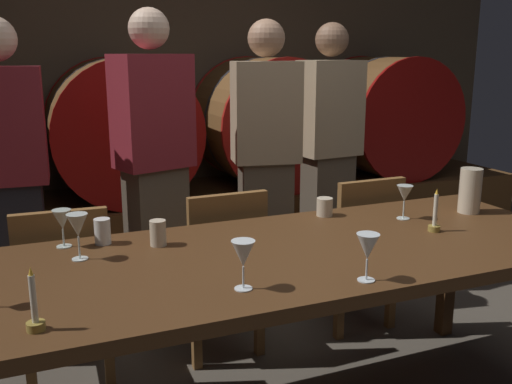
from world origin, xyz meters
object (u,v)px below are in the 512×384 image
at_px(wine_barrel_far_right, 384,117).
at_px(chair_center, 221,264).
at_px(chair_left, 64,288).
at_px(guest_center_left, 155,175).
at_px(guest_far_left, 9,192).
at_px(wine_barrel_center_left, 121,129).
at_px(wine_glass_far_right, 405,194).
at_px(candle_left, 35,314).
at_px(cup_right, 325,207).
at_px(chair_right, 358,245).
at_px(wine_glass_center_left, 78,226).
at_px(cup_center, 158,233).
at_px(wine_barrel_center_right, 265,122).
at_px(guest_far_right, 329,156).
at_px(wine_glass_right, 368,248).
at_px(pitcher, 470,191).
at_px(wine_glass_center_right, 243,255).
at_px(dining_table, 282,267).
at_px(cup_left, 102,231).
at_px(wine_glass_left, 62,221).
at_px(guest_center_right, 266,166).
at_px(candle_right, 435,220).

relative_size(wine_barrel_far_right, chair_center, 1.10).
distance_m(chair_left, guest_center_left, 0.76).
height_order(guest_far_left, guest_center_left, guest_center_left).
xyz_separation_m(wine_barrel_center_left, wine_glass_far_right, (0.97, -1.87, -0.12)).
bearing_deg(candle_left, cup_right, 28.68).
relative_size(chair_right, wine_glass_center_left, 4.98).
bearing_deg(cup_right, cup_center, -171.24).
xyz_separation_m(wine_barrel_center_right, chair_left, (-1.60, -1.39, -0.53)).
bearing_deg(wine_glass_far_right, wine_barrel_center_right, 86.77).
xyz_separation_m(guest_far_right, wine_glass_center_left, (-1.67, -1.09, 0.03)).
distance_m(wine_glass_right, wine_glass_far_right, 0.81).
bearing_deg(pitcher, guest_far_right, 96.89).
xyz_separation_m(wine_glass_center_right, wine_glass_far_right, (0.99, 0.48, -0.00)).
distance_m(guest_far_left, cup_center, 0.98).
xyz_separation_m(chair_center, wine_glass_far_right, (0.73, -0.49, 0.41)).
bearing_deg(cup_center, wine_glass_right, -48.10).
height_order(chair_right, guest_far_left, guest_far_left).
bearing_deg(wine_glass_center_right, wine_barrel_center_right, 65.08).
distance_m(wine_barrel_far_right, guest_center_left, 2.37).
height_order(wine_barrel_center_right, candle_left, wine_barrel_center_right).
distance_m(chair_left, cup_right, 1.26).
xyz_separation_m(chair_center, wine_glass_center_left, (-0.72, -0.48, 0.42)).
bearing_deg(wine_glass_center_left, guest_far_right, 33.13).
xyz_separation_m(guest_far_left, guest_far_right, (1.91, 0.24, 0.01)).
bearing_deg(cup_right, dining_table, -136.34).
bearing_deg(cup_left, wine_glass_left, 172.13).
bearing_deg(chair_center, cup_left, 26.62).
distance_m(chair_left, guest_center_right, 1.34).
relative_size(chair_right, wine_glass_center_right, 5.29).
distance_m(chair_right, wine_glass_center_right, 1.49).
bearing_deg(wine_glass_far_right, cup_center, 177.01).
relative_size(wine_barrel_far_right, cup_center, 9.34).
bearing_deg(cup_center, wine_barrel_center_left, 84.70).
bearing_deg(wine_glass_right, guest_center_right, 79.52).
bearing_deg(pitcher, wine_glass_right, -149.74).
bearing_deg(guest_far_left, wine_barrel_far_right, -156.56).
bearing_deg(wine_glass_right, dining_table, 110.37).
bearing_deg(guest_far_right, candle_right, 75.20).
xyz_separation_m(wine_glass_center_right, cup_right, (0.67, 0.67, -0.08)).
bearing_deg(wine_barrel_far_right, chair_left, -152.46).
bearing_deg(pitcher, wine_barrel_far_right, 66.79).
height_order(chair_right, guest_center_right, guest_center_right).
relative_size(guest_center_left, wine_glass_left, 11.51).
distance_m(chair_left, wine_glass_left, 0.49).
bearing_deg(wine_glass_left, cup_left, -7.87).
height_order(wine_glass_right, cup_center, wine_glass_right).
height_order(wine_barrel_far_right, candle_left, wine_barrel_far_right).
height_order(wine_barrel_center_left, cup_center, wine_barrel_center_left).
height_order(candle_left, wine_glass_center_right, candle_left).
xyz_separation_m(wine_barrel_center_left, wine_glass_left, (-0.52, -1.68, -0.13)).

